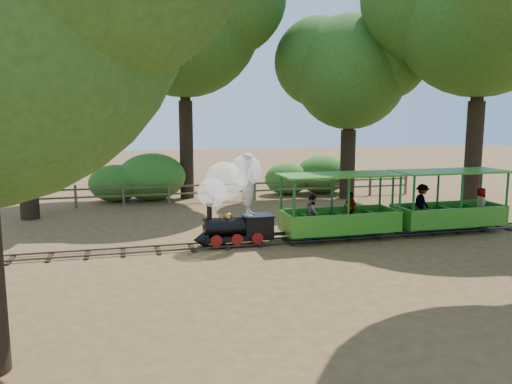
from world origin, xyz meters
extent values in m
plane|color=olive|center=(0.00, 0.00, 0.00)|extent=(90.00, 90.00, 0.00)
cube|color=#3F3D3A|center=(0.00, -0.30, 0.08)|extent=(22.00, 0.05, 0.05)
cube|color=#3F3D3A|center=(0.00, 0.30, 0.08)|extent=(22.00, 0.05, 0.05)
cube|color=#382314|center=(0.00, 0.00, 0.03)|extent=(0.12, 1.00, 0.05)
cube|color=#382314|center=(-5.00, 0.00, 0.03)|extent=(0.12, 1.00, 0.05)
cube|color=#382314|center=(5.00, 0.00, 0.03)|extent=(0.12, 1.00, 0.05)
cube|color=black|center=(-1.59, 0.00, 0.27)|extent=(2.13, 0.68, 0.17)
cylinder|color=black|center=(-1.93, 0.00, 0.63)|extent=(1.35, 0.54, 0.54)
cylinder|color=black|center=(-2.46, 0.00, 1.12)|extent=(0.15, 0.15, 0.43)
sphere|color=#BD8D2D|center=(-1.88, 0.00, 0.92)|extent=(0.25, 0.25, 0.25)
cylinder|color=#BD8D2D|center=(-2.13, 0.00, 0.94)|extent=(0.10, 0.10, 0.10)
cube|color=black|center=(-0.97, 0.00, 0.63)|extent=(0.87, 0.68, 0.53)
cube|color=black|center=(-0.97, 0.00, 0.91)|extent=(0.92, 0.73, 0.04)
cone|color=black|center=(-2.75, 0.00, 0.25)|extent=(0.44, 0.62, 0.62)
cylinder|color=#BD8D2D|center=(-2.64, 0.00, 0.73)|extent=(0.10, 0.14, 0.14)
cylinder|color=maroon|center=(-2.32, -0.35, 0.27)|extent=(0.35, 0.06, 0.35)
cylinder|color=maroon|center=(-2.32, 0.35, 0.27)|extent=(0.35, 0.06, 0.35)
cylinder|color=maroon|center=(-1.69, -0.35, 0.27)|extent=(0.35, 0.06, 0.35)
cylinder|color=maroon|center=(-1.69, 0.35, 0.27)|extent=(0.35, 0.06, 0.35)
cylinder|color=maroon|center=(-1.06, -0.35, 0.27)|extent=(0.35, 0.06, 0.35)
cylinder|color=maroon|center=(-1.06, 0.35, 0.27)|extent=(0.35, 0.06, 0.35)
sphere|color=white|center=(-2.37, 0.05, 1.67)|extent=(0.87, 0.87, 0.87)
sphere|color=white|center=(-1.98, 0.10, 2.00)|extent=(1.16, 1.16, 1.16)
sphere|color=white|center=(-1.30, 0.15, 2.29)|extent=(0.97, 0.97, 0.97)
imported|color=silver|center=(-1.23, -0.01, 1.88)|extent=(0.66, 0.81, 1.91)
cube|color=#388A1E|center=(1.76, 0.00, 0.34)|extent=(3.72, 1.42, 0.11)
cube|color=#145A21|center=(1.76, 0.00, 0.21)|extent=(3.35, 0.55, 0.15)
cube|color=#388A1E|center=(1.76, -0.67, 0.67)|extent=(3.72, 0.07, 0.55)
cube|color=#388A1E|center=(1.76, 0.67, 0.67)|extent=(3.72, 0.07, 0.55)
cube|color=#388A1E|center=(1.76, 0.00, 2.09)|extent=(3.88, 1.59, 0.05)
cylinder|color=#145A21|center=(-0.01, -0.65, 1.22)|extent=(0.08, 0.08, 1.75)
cylinder|color=#145A21|center=(-0.01, 0.65, 1.22)|extent=(0.08, 0.08, 1.75)
cylinder|color=#145A21|center=(3.53, -0.65, 1.22)|extent=(0.08, 0.08, 1.75)
cylinder|color=#145A21|center=(3.53, 0.65, 1.22)|extent=(0.08, 0.08, 1.75)
cube|color=#145A21|center=(0.64, 0.00, 0.61)|extent=(0.13, 1.20, 0.44)
cube|color=#145A21|center=(1.76, 0.00, 0.61)|extent=(0.13, 1.20, 0.44)
cube|color=#145A21|center=(2.87, 0.00, 0.61)|extent=(0.13, 1.20, 0.44)
cylinder|color=black|center=(0.57, -0.37, 0.25)|extent=(0.31, 0.07, 0.31)
cylinder|color=black|center=(0.57, 0.37, 0.25)|extent=(0.31, 0.07, 0.31)
cylinder|color=black|center=(2.95, -0.37, 0.25)|extent=(0.31, 0.07, 0.31)
cylinder|color=black|center=(2.95, 0.37, 0.25)|extent=(0.31, 0.07, 0.31)
imported|color=gray|center=(0.77, -0.17, 0.95)|extent=(0.58, 0.65, 1.10)
imported|color=gray|center=(2.27, 0.31, 0.94)|extent=(0.39, 0.67, 1.08)
cube|color=#388A1E|center=(5.78, 0.00, 0.34)|extent=(3.72, 1.42, 0.11)
cube|color=#145A21|center=(5.78, 0.00, 0.21)|extent=(3.35, 0.55, 0.15)
cube|color=#388A1E|center=(5.78, -0.67, 0.67)|extent=(3.72, 0.07, 0.55)
cube|color=#388A1E|center=(5.78, 0.67, 0.67)|extent=(3.72, 0.07, 0.55)
cube|color=#388A1E|center=(5.78, 0.00, 2.09)|extent=(3.88, 1.59, 0.05)
cylinder|color=#145A21|center=(4.01, -0.65, 1.22)|extent=(0.08, 0.08, 1.75)
cylinder|color=#145A21|center=(4.01, 0.65, 1.22)|extent=(0.08, 0.08, 1.75)
cylinder|color=#145A21|center=(7.55, -0.65, 1.22)|extent=(0.08, 0.08, 1.75)
cylinder|color=#145A21|center=(7.55, 0.65, 1.22)|extent=(0.08, 0.08, 1.75)
cube|color=#145A21|center=(4.67, 0.00, 0.61)|extent=(0.13, 1.20, 0.44)
cube|color=#145A21|center=(5.78, 0.00, 0.61)|extent=(0.13, 1.20, 0.44)
cube|color=#145A21|center=(6.90, 0.00, 0.61)|extent=(0.13, 1.20, 0.44)
cylinder|color=black|center=(4.59, -0.37, 0.25)|extent=(0.31, 0.07, 0.31)
cylinder|color=black|center=(4.59, 0.37, 0.25)|extent=(0.31, 0.07, 0.31)
cylinder|color=black|center=(6.97, -0.37, 0.25)|extent=(0.31, 0.07, 0.31)
cylinder|color=black|center=(6.97, 0.37, 0.25)|extent=(0.31, 0.07, 0.31)
imported|color=gray|center=(4.90, 0.23, 1.02)|extent=(0.51, 0.84, 1.26)
imported|color=gray|center=(6.87, -0.24, 0.96)|extent=(0.59, 0.66, 1.12)
cylinder|color=#2D2116|center=(-8.50, 6.00, 1.88)|extent=(0.70, 0.70, 3.76)
cylinder|color=#2D2116|center=(-8.50, 6.00, 4.83)|extent=(0.52, 0.53, 2.15)
sphere|color=#254E18|center=(-8.50, 6.00, 6.83)|extent=(6.15, 6.15, 6.15)
sphere|color=#254E18|center=(-6.96, 5.08, 7.60)|extent=(4.61, 4.61, 4.61)
cylinder|color=#2D2116|center=(-2.00, 9.50, 2.33)|extent=(0.66, 0.66, 4.67)
cylinder|color=#2D2116|center=(-2.00, 9.50, 6.00)|extent=(0.50, 0.50, 2.67)
sphere|color=#254E18|center=(-2.00, 9.50, 8.42)|extent=(7.24, 7.24, 7.24)
sphere|color=#254E18|center=(-3.63, 10.77, 9.14)|extent=(5.79, 5.79, 5.79)
cylinder|color=#2D2116|center=(5.50, 7.50, 1.65)|extent=(0.72, 0.72, 3.29)
cylinder|color=#2D2116|center=(5.50, 7.50, 4.23)|extent=(0.54, 0.54, 1.88)
sphere|color=#254E18|center=(5.50, 7.50, 5.98)|extent=(5.34, 5.34, 5.34)
sphere|color=#254E18|center=(6.83, 6.70, 6.64)|extent=(4.00, 4.00, 4.00)
sphere|color=#254E18|center=(4.30, 8.43, 6.51)|extent=(4.27, 4.27, 4.27)
cylinder|color=#2D2116|center=(9.00, 3.00, 2.27)|extent=(0.68, 0.68, 4.55)
cylinder|color=#2D2116|center=(9.00, 3.00, 5.84)|extent=(0.51, 0.51, 2.60)
sphere|color=#254E18|center=(9.00, 3.00, 8.20)|extent=(7.05, 7.05, 7.05)
cube|color=brown|center=(-9.00, 8.00, 0.50)|extent=(0.10, 0.10, 1.00)
cube|color=brown|center=(-7.00, 8.00, 0.50)|extent=(0.10, 0.10, 1.00)
cube|color=brown|center=(-5.00, 8.00, 0.50)|extent=(0.10, 0.10, 1.00)
cube|color=brown|center=(-3.00, 8.00, 0.50)|extent=(0.10, 0.10, 1.00)
cube|color=brown|center=(-1.00, 8.00, 0.50)|extent=(0.10, 0.10, 1.00)
cube|color=brown|center=(1.00, 8.00, 0.50)|extent=(0.10, 0.10, 1.00)
cube|color=brown|center=(3.00, 8.00, 0.50)|extent=(0.10, 0.10, 1.00)
cube|color=brown|center=(5.00, 8.00, 0.50)|extent=(0.10, 0.10, 1.00)
cube|color=brown|center=(7.00, 8.00, 0.50)|extent=(0.10, 0.10, 1.00)
cube|color=brown|center=(9.00, 8.00, 0.50)|extent=(0.10, 0.10, 1.00)
cube|color=brown|center=(0.00, 8.00, 0.80)|extent=(18.00, 0.06, 0.08)
cube|color=brown|center=(0.00, 8.00, 0.45)|extent=(18.00, 0.06, 0.08)
ellipsoid|color=#2D6B1E|center=(-5.33, 9.30, 0.86)|extent=(2.49, 1.91, 1.72)
ellipsoid|color=#2D6B1E|center=(-3.68, 9.30, 1.11)|extent=(3.21, 2.47, 2.22)
ellipsoid|color=#2D6B1E|center=(3.04, 9.30, 0.80)|extent=(2.31, 1.78, 1.60)
ellipsoid|color=#2D6B1E|center=(4.94, 9.30, 0.98)|extent=(2.82, 2.17, 1.95)
camera|label=1|loc=(-4.81, -14.55, 3.92)|focal=35.00mm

